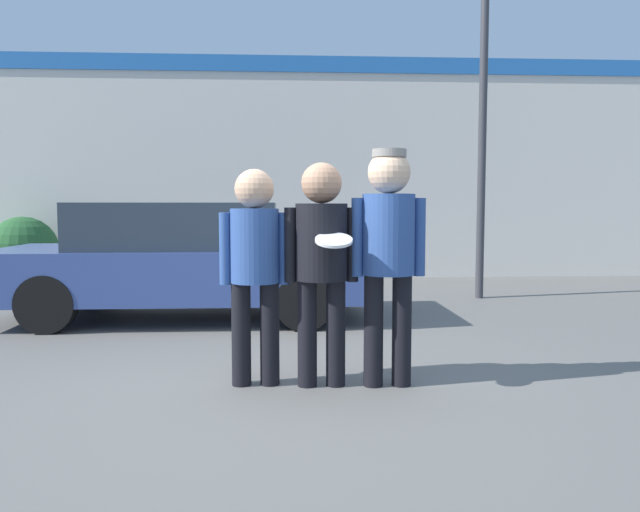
{
  "coord_description": "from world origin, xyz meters",
  "views": [
    {
      "loc": [
        -0.03,
        -4.75,
        1.4
      ],
      "look_at": [
        0.26,
        0.17,
        0.99
      ],
      "focal_mm": 35.0,
      "sensor_mm": 36.0,
      "label": 1
    }
  ],
  "objects_px": {
    "person_middle_with_frisbee": "(322,252)",
    "person_right": "(388,242)",
    "parked_car_near": "(186,260)",
    "street_lamp": "(503,41)",
    "shrub": "(23,251)",
    "person_left": "(255,257)"
  },
  "relations": [
    {
      "from": "person_middle_with_frisbee",
      "to": "parked_car_near",
      "type": "relative_size",
      "value": 0.38
    },
    {
      "from": "person_right",
      "to": "shrub",
      "type": "xyz_separation_m",
      "value": [
        -5.37,
        6.51,
        -0.52
      ]
    },
    {
      "from": "parked_car_near",
      "to": "street_lamp",
      "type": "height_order",
      "value": "street_lamp"
    },
    {
      "from": "person_middle_with_frisbee",
      "to": "street_lamp",
      "type": "relative_size",
      "value": 0.28
    },
    {
      "from": "parked_car_near",
      "to": "street_lamp",
      "type": "bearing_deg",
      "value": 17.93
    },
    {
      "from": "parked_car_near",
      "to": "shrub",
      "type": "height_order",
      "value": "parked_car_near"
    },
    {
      "from": "street_lamp",
      "to": "person_right",
      "type": "bearing_deg",
      "value": -118.43
    },
    {
      "from": "person_left",
      "to": "person_right",
      "type": "distance_m",
      "value": 1.03
    },
    {
      "from": "person_left",
      "to": "person_middle_with_frisbee",
      "type": "xyz_separation_m",
      "value": [
        0.51,
        -0.06,
        0.04
      ]
    },
    {
      "from": "parked_car_near",
      "to": "street_lamp",
      "type": "xyz_separation_m",
      "value": [
        4.43,
        1.43,
        3.08
      ]
    },
    {
      "from": "person_middle_with_frisbee",
      "to": "shrub",
      "type": "xyz_separation_m",
      "value": [
        -4.86,
        6.48,
        -0.44
      ]
    },
    {
      "from": "person_right",
      "to": "parked_car_near",
      "type": "distance_m",
      "value": 3.67
    },
    {
      "from": "person_middle_with_frisbee",
      "to": "person_right",
      "type": "height_order",
      "value": "person_right"
    },
    {
      "from": "person_right",
      "to": "parked_car_near",
      "type": "height_order",
      "value": "person_right"
    },
    {
      "from": "person_middle_with_frisbee",
      "to": "shrub",
      "type": "bearing_deg",
      "value": 126.87
    },
    {
      "from": "person_middle_with_frisbee",
      "to": "person_right",
      "type": "xyz_separation_m",
      "value": [
        0.51,
        -0.02,
        0.08
      ]
    },
    {
      "from": "person_right",
      "to": "person_middle_with_frisbee",
      "type": "bearing_deg",
      "value": 177.21
    },
    {
      "from": "person_middle_with_frisbee",
      "to": "parked_car_near",
      "type": "xyz_separation_m",
      "value": [
        -1.5,
        3.02,
        -0.32
      ]
    },
    {
      "from": "person_left",
      "to": "parked_car_near",
      "type": "xyz_separation_m",
      "value": [
        -0.99,
        2.96,
        -0.28
      ]
    },
    {
      "from": "street_lamp",
      "to": "shrub",
      "type": "bearing_deg",
      "value": 165.41
    },
    {
      "from": "person_left",
      "to": "shrub",
      "type": "distance_m",
      "value": 7.77
    },
    {
      "from": "person_middle_with_frisbee",
      "to": "person_left",
      "type": "bearing_deg",
      "value": 173.53
    }
  ]
}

